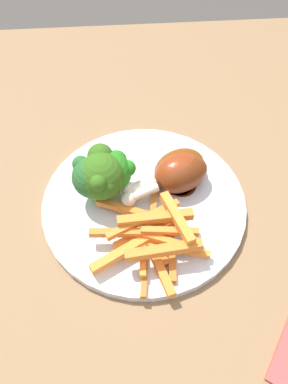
% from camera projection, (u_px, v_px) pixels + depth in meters
% --- Properties ---
extents(ground_plane, '(6.00, 6.00, 0.00)m').
position_uv_depth(ground_plane, '(134.00, 381.00, 1.07)').
color(ground_plane, '#4C4742').
extents(dining_table, '(1.08, 0.90, 0.72)m').
position_uv_depth(dining_table, '(125.00, 290.00, 0.57)').
color(dining_table, '#8E6B47').
rests_on(dining_table, ground_plane).
extents(dinner_plate, '(0.28, 0.28, 0.01)m').
position_uv_depth(dinner_plate, '(144.00, 203.00, 0.54)').
color(dinner_plate, silver).
rests_on(dinner_plate, dining_table).
extents(broccoli_floret_front, '(0.06, 0.06, 0.07)m').
position_uv_depth(broccoli_floret_front, '(94.00, 177.00, 0.50)').
color(broccoli_floret_front, '#84AD54').
rests_on(broccoli_floret_front, dinner_plate).
extents(broccoli_floret_middle, '(0.06, 0.06, 0.07)m').
position_uv_depth(broccoli_floret_middle, '(112.00, 171.00, 0.51)').
color(broccoli_floret_middle, '#7FBE49').
rests_on(broccoli_floret_middle, dinner_plate).
extents(broccoli_floret_back, '(0.08, 0.06, 0.08)m').
position_uv_depth(broccoli_floret_back, '(102.00, 175.00, 0.50)').
color(broccoli_floret_back, '#79AC5A').
rests_on(broccoli_floret_back, dinner_plate).
extents(carrot_fries_pile, '(0.18, 0.15, 0.04)m').
position_uv_depth(carrot_fries_pile, '(152.00, 235.00, 0.48)').
color(carrot_fries_pile, orange).
rests_on(carrot_fries_pile, dinner_plate).
extents(chicken_drumstick_near, '(0.09, 0.13, 0.04)m').
position_uv_depth(chicken_drumstick_near, '(177.00, 169.00, 0.54)').
color(chicken_drumstick_near, '#592109').
rests_on(chicken_drumstick_near, dinner_plate).
extents(chicken_drumstick_far, '(0.07, 0.12, 0.05)m').
position_uv_depth(chicken_drumstick_far, '(176.00, 173.00, 0.53)').
color(chicken_drumstick_far, '#631F0D').
rests_on(chicken_drumstick_far, dinner_plate).
extents(chicken_drumstick_extra, '(0.08, 0.13, 0.05)m').
position_uv_depth(chicken_drumstick_extra, '(179.00, 176.00, 0.53)').
color(chicken_drumstick_extra, '#4C1B0A').
rests_on(chicken_drumstick_extra, dinner_plate).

